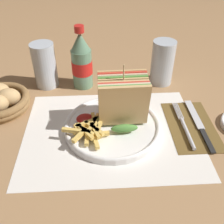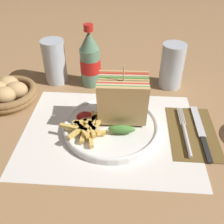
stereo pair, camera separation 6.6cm
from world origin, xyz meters
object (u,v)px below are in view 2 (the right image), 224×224
at_px(glass_far, 55,62).
at_px(fork, 186,135).
at_px(club_sandwich, 123,102).
at_px(bread_basket, 7,93).
at_px(coke_bottle_near, 90,60).
at_px(plate_main, 111,126).
at_px(knife, 201,132).
at_px(glass_near, 171,69).

bearing_deg(glass_far, fork, -32.64).
height_order(club_sandwich, bread_basket, club_sandwich).
relative_size(club_sandwich, coke_bottle_near, 0.82).
height_order(plate_main, coke_bottle_near, coke_bottle_near).
distance_m(plate_main, knife, 0.22).
xyz_separation_m(plate_main, club_sandwich, (0.03, 0.01, 0.07)).
bearing_deg(glass_near, fork, -86.24).
height_order(glass_near, bread_basket, glass_near).
height_order(coke_bottle_near, glass_far, coke_bottle_near).
height_order(glass_far, bread_basket, glass_far).
relative_size(glass_far, bread_basket, 0.82).
relative_size(plate_main, knife, 1.19).
height_order(club_sandwich, fork, club_sandwich).
relative_size(club_sandwich, bread_basket, 0.93).
bearing_deg(club_sandwich, plate_main, -150.82).
bearing_deg(club_sandwich, bread_basket, 164.47).
height_order(knife, bread_basket, bread_basket).
bearing_deg(glass_far, plate_main, -49.29).
bearing_deg(glass_far, bread_basket, -134.95).
xyz_separation_m(fork, bread_basket, (-0.49, 0.12, 0.02)).
bearing_deg(plate_main, club_sandwich, 29.18).
height_order(plate_main, glass_far, glass_far).
distance_m(plate_main, fork, 0.18).
distance_m(knife, coke_bottle_near, 0.38).
distance_m(coke_bottle_near, glass_far, 0.11).
relative_size(glass_near, bread_basket, 0.82).
distance_m(club_sandwich, bread_basket, 0.35).
bearing_deg(knife, glass_near, 103.73).
height_order(fork, knife, fork).
bearing_deg(knife, bread_basket, 167.90).
bearing_deg(knife, plate_main, 179.08).
bearing_deg(glass_near, glass_far, 179.55).
bearing_deg(bread_basket, glass_near, 13.40).
xyz_separation_m(coke_bottle_near, glass_near, (0.25, 0.01, -0.02)).
xyz_separation_m(knife, bread_basket, (-0.53, 0.11, 0.02)).
bearing_deg(fork, coke_bottle_near, 138.08).
bearing_deg(plate_main, glass_near, 52.88).
xyz_separation_m(club_sandwich, knife, (0.20, -0.02, -0.07)).
relative_size(glass_near, glass_far, 1.00).
xyz_separation_m(plate_main, knife, (0.22, -0.00, -0.00)).
bearing_deg(bread_basket, plate_main, -19.23).
bearing_deg(glass_near, bread_basket, -166.60).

